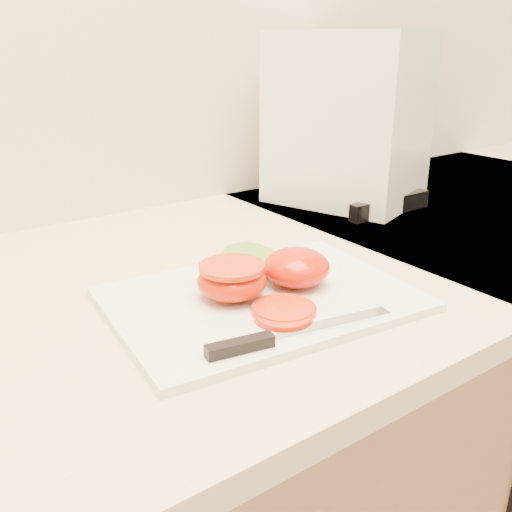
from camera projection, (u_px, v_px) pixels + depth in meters
stove at (457, 408)px, 1.24m from camera, size 0.76×0.66×0.93m
cutting_board at (261, 299)px, 0.66m from camera, size 0.36×0.28×0.01m
tomato_half_dome at (296, 267)px, 0.68m from camera, size 0.08×0.08×0.04m
tomato_half_cut at (232, 279)px, 0.64m from camera, size 0.08×0.08×0.04m
tomato_slice_0 at (284, 309)px, 0.62m from camera, size 0.07×0.07×0.01m
tomato_slice_1 at (283, 317)px, 0.60m from camera, size 0.06×0.06×0.01m
lettuce_leaf_0 at (250, 260)px, 0.73m from camera, size 0.13×0.13×0.02m
knife at (278, 337)px, 0.56m from camera, size 0.21×0.05×0.01m
appliance at (348, 119)px, 1.03m from camera, size 0.27×0.30×0.30m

